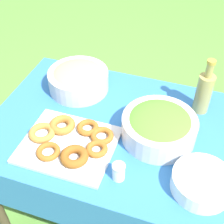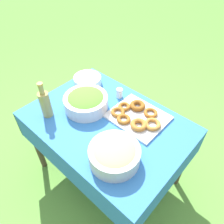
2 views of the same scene
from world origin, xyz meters
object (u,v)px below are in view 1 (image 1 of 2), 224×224
(donut_platter, at_px, (70,142))
(olive_oil_bottle, at_px, (204,92))
(pasta_bowl, at_px, (78,78))
(plate_stack, at_px, (202,183))
(salad_bowl, at_px, (159,125))

(donut_platter, distance_m, olive_oil_bottle, 0.65)
(pasta_bowl, height_order, donut_platter, pasta_bowl)
(donut_platter, bearing_deg, plate_stack, 175.85)
(pasta_bowl, xyz_separation_m, olive_oil_bottle, (-0.62, -0.04, 0.05))
(pasta_bowl, bearing_deg, donut_platter, 107.29)
(salad_bowl, bearing_deg, olive_oil_bottle, -123.19)
(salad_bowl, distance_m, donut_platter, 0.39)
(salad_bowl, height_order, pasta_bowl, salad_bowl)
(pasta_bowl, relative_size, donut_platter, 0.77)
(plate_stack, bearing_deg, olive_oil_bottle, -82.59)
(salad_bowl, relative_size, plate_stack, 1.41)
(pasta_bowl, height_order, olive_oil_bottle, olive_oil_bottle)
(donut_platter, bearing_deg, salad_bowl, -153.36)
(donut_platter, bearing_deg, olive_oil_bottle, -140.81)
(plate_stack, bearing_deg, pasta_bowl, -31.49)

